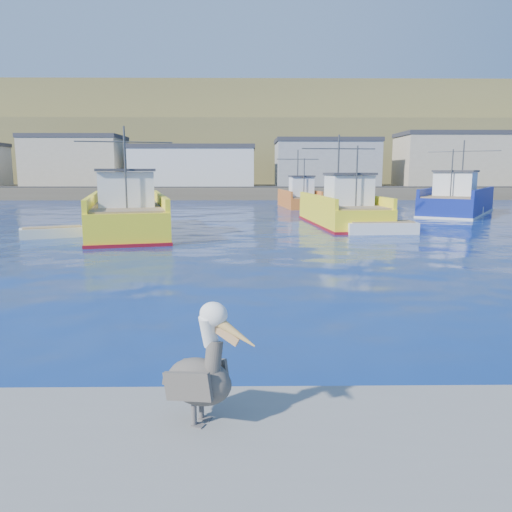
{
  "coord_description": "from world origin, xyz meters",
  "views": [
    {
      "loc": [
        -1.62,
        -10.4,
        3.85
      ],
      "look_at": [
        -1.43,
        4.19,
        1.36
      ],
      "focal_mm": 35.0,
      "sensor_mm": 36.0,
      "label": 1
    }
  ],
  "objects": [
    {
      "name": "skiff_left",
      "position": [
        -13.22,
        18.86,
        0.25
      ],
      "size": [
        3.74,
        2.56,
        0.77
      ],
      "color": "silver",
      "rests_on": "ground"
    },
    {
      "name": "trawler_blue",
      "position": [
        17.26,
        34.77,
        1.14
      ],
      "size": [
        10.8,
        13.47,
        6.74
      ],
      "color": "navy",
      "rests_on": "ground"
    },
    {
      "name": "skiff_mid",
      "position": [
        6.59,
        20.46,
        0.3
      ],
      "size": [
        4.47,
        1.8,
        0.95
      ],
      "color": "silver",
      "rests_on": "ground"
    },
    {
      "name": "skiff_far",
      "position": [
        19.3,
        35.47,
        0.32
      ],
      "size": [
        3.63,
        4.78,
        1.0
      ],
      "color": "silver",
      "rests_on": "ground"
    },
    {
      "name": "boat_orange",
      "position": [
        3.75,
        43.48,
        1.05
      ],
      "size": [
        4.59,
        9.03,
        6.14
      ],
      "color": "orange",
      "rests_on": "ground"
    },
    {
      "name": "trawler_yellow_a",
      "position": [
        -9.31,
        21.04,
        1.16
      ],
      "size": [
        7.52,
        14.12,
        6.79
      ],
      "color": "yellow",
      "rests_on": "ground"
    },
    {
      "name": "far_shore",
      "position": [
        0.0,
        109.2,
        8.98
      ],
      "size": [
        200.0,
        81.0,
        24.0
      ],
      "color": "brown",
      "rests_on": "ground"
    },
    {
      "name": "pelican",
      "position": [
        -2.25,
        -4.15,
        1.23
      ],
      "size": [
        1.34,
        0.87,
        1.7
      ],
      "color": "#595451",
      "rests_on": "dock"
    },
    {
      "name": "ground",
      "position": [
        0.0,
        0.0,
        0.0
      ],
      "size": [
        260.0,
        260.0,
        0.0
      ],
      "primitive_type": "plane",
      "color": "navy",
      "rests_on": "ground"
    },
    {
      "name": "trawler_yellow_b",
      "position": [
        5.06,
        25.39,
        1.06
      ],
      "size": [
        5.47,
        11.89,
        6.55
      ],
      "color": "yellow",
      "rests_on": "ground"
    },
    {
      "name": "dock_bollards",
      "position": [
        0.6,
        -3.4,
        0.65
      ],
      "size": [
        36.2,
        0.2,
        0.3
      ],
      "color": "#4C4C4C",
      "rests_on": "dock"
    }
  ]
}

